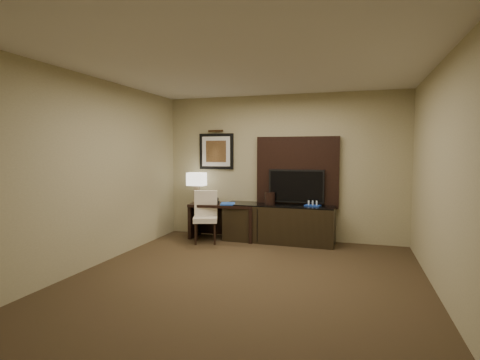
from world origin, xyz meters
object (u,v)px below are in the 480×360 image
at_px(desk_chair, 205,219).
at_px(ice_bucket, 270,198).
at_px(desk_phone, 213,201).
at_px(minibar_tray, 313,203).
at_px(desk, 223,221).
at_px(table_lamp, 197,187).
at_px(credenza, 279,223).
at_px(tv, 296,186).

xyz_separation_m(desk_chair, ice_bucket, (1.08, 0.46, 0.36)).
relative_size(desk_phone, minibar_tray, 0.77).
bearing_deg(desk, table_lamp, 166.97).
relative_size(credenza, ice_bucket, 9.23).
height_order(desk_chair, table_lamp, table_lamp).
bearing_deg(table_lamp, minibar_tray, -1.02).
relative_size(desk_chair, table_lamp, 1.47).
height_order(desk, table_lamp, table_lamp).
distance_m(desk_chair, ice_bucket, 1.23).
distance_m(desk_chair, desk_phone, 0.43).
xyz_separation_m(desk, desk_chair, (-0.21, -0.39, 0.11)).
relative_size(desk_phone, ice_bucket, 0.96).
height_order(table_lamp, minibar_tray, table_lamp).
xyz_separation_m(desk, ice_bucket, (0.88, 0.07, 0.46)).
bearing_deg(tv, desk, -171.94).
relative_size(ice_bucket, minibar_tray, 0.80).
relative_size(desk, tv, 1.25).
height_order(desk, minibar_tray, minibar_tray).
distance_m(credenza, tv, 0.75).
bearing_deg(minibar_tray, ice_bucket, 177.97).
xyz_separation_m(tv, desk_chair, (-1.55, -0.58, -0.58)).
bearing_deg(credenza, ice_bucket, 174.32).
bearing_deg(tv, desk_phone, -170.73).
bearing_deg(desk_phone, tv, 3.56).
distance_m(table_lamp, desk_phone, 0.49).
relative_size(credenza, minibar_tray, 7.42).
xyz_separation_m(table_lamp, minibar_tray, (2.24, -0.04, -0.23)).
distance_m(credenza, minibar_tray, 0.72).
xyz_separation_m(desk_chair, minibar_tray, (1.86, 0.43, 0.30)).
bearing_deg(desk, desk_phone, -167.19).
bearing_deg(ice_bucket, desk_chair, -156.93).
xyz_separation_m(desk, credenza, (1.05, 0.05, 0.01)).
relative_size(desk_chair, desk_phone, 4.24).
distance_m(credenza, ice_bucket, 0.48).
bearing_deg(desk_chair, desk_phone, 67.48).
height_order(desk_chair, minibar_tray, desk_chair).
bearing_deg(table_lamp, ice_bucket, -0.47).
bearing_deg(minibar_tray, tv, 155.03).
bearing_deg(desk_chair, table_lamp, 109.00).
bearing_deg(tv, minibar_tray, -24.97).
height_order(desk, ice_bucket, ice_bucket).
relative_size(desk, minibar_tray, 4.64).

